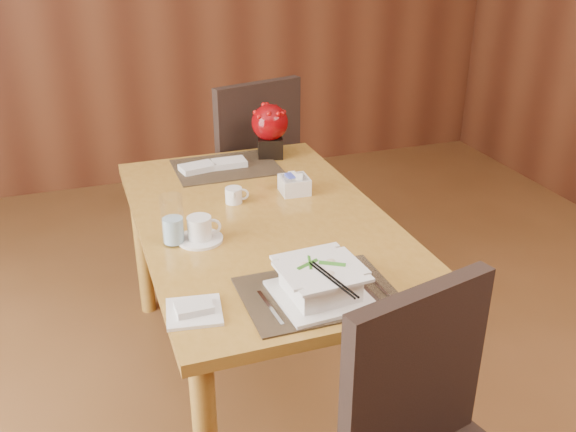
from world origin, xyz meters
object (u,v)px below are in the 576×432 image
object	(u,v)px
sugar_caddy	(294,185)
bread_plate	(194,312)
far_chair	(246,164)
dining_table	(264,241)
creamer_jug	(234,195)
soup_setting	(320,283)
coffee_cup	(200,231)
water_glass	(173,220)
berry_decor	(270,127)

from	to	relation	value
sugar_caddy	bread_plate	world-z (taller)	sugar_caddy
bread_plate	far_chair	xyz separation A→B (m)	(0.58, 1.50, -0.17)
dining_table	far_chair	size ratio (longest dim) A/B	1.44
creamer_jug	far_chair	size ratio (longest dim) A/B	0.08
creamer_jug	bread_plate	size ratio (longest dim) A/B	0.55
soup_setting	far_chair	world-z (taller)	far_chair
dining_table	sugar_caddy	xyz separation A→B (m)	(0.19, 0.19, 0.13)
soup_setting	creamer_jug	size ratio (longest dim) A/B	3.25
dining_table	far_chair	xyz separation A→B (m)	(0.21, 0.97, -0.06)
dining_table	bread_plate	world-z (taller)	bread_plate
creamer_jug	far_chair	world-z (taller)	far_chair
soup_setting	sugar_caddy	xyz separation A→B (m)	(0.19, 0.76, -0.02)
soup_setting	far_chair	bearing A→B (deg)	78.41
coffee_cup	sugar_caddy	bearing A→B (deg)	32.55
dining_table	bread_plate	xyz separation A→B (m)	(-0.37, -0.53, 0.10)
soup_setting	bread_plate	world-z (taller)	soup_setting
water_glass	soup_setting	bearing A→B (deg)	-54.63
sugar_caddy	far_chair	xyz separation A→B (m)	(0.02, 0.78, -0.19)
sugar_caddy	soup_setting	bearing A→B (deg)	-104.31
water_glass	berry_decor	world-z (taller)	berry_decor
soup_setting	berry_decor	world-z (taller)	berry_decor
dining_table	sugar_caddy	world-z (taller)	sugar_caddy
coffee_cup	water_glass	xyz separation A→B (m)	(-0.09, 0.01, 0.05)
soup_setting	bread_plate	distance (m)	0.37
dining_table	creamer_jug	size ratio (longest dim) A/B	17.65
soup_setting	creamer_jug	bearing A→B (deg)	90.97
sugar_caddy	creamer_jug	bearing A→B (deg)	-176.88
sugar_caddy	far_chair	distance (m)	0.80
dining_table	berry_decor	distance (m)	0.70
berry_decor	dining_table	bearing A→B (deg)	-110.09
soup_setting	far_chair	xyz separation A→B (m)	(0.21, 1.54, -0.21)
creamer_jug	berry_decor	world-z (taller)	berry_decor
soup_setting	berry_decor	distance (m)	1.22
soup_setting	bread_plate	bearing A→B (deg)	169.55
creamer_jug	sugar_caddy	bearing A→B (deg)	16.82
coffee_cup	bread_plate	xyz separation A→B (m)	(-0.11, -0.43, -0.03)
soup_setting	water_glass	bearing A→B (deg)	121.57
creamer_jug	sugar_caddy	xyz separation A→B (m)	(0.26, 0.01, 0.00)
water_glass	creamer_jug	distance (m)	0.39
soup_setting	water_glass	world-z (taller)	water_glass
water_glass	far_chair	bearing A→B (deg)	62.37
berry_decor	far_chair	world-z (taller)	far_chair
bread_plate	soup_setting	bearing A→B (deg)	-6.65
soup_setting	coffee_cup	distance (m)	0.54
soup_setting	berry_decor	bearing A→B (deg)	75.24
berry_decor	bread_plate	xyz separation A→B (m)	(-0.60, -1.15, -0.13)
dining_table	bread_plate	bearing A→B (deg)	-124.90
water_glass	bread_plate	distance (m)	0.45
water_glass	sugar_caddy	size ratio (longest dim) A/B	1.60
dining_table	coffee_cup	size ratio (longest dim) A/B	9.52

